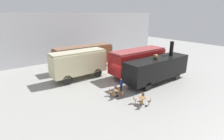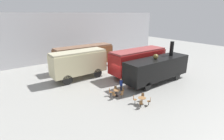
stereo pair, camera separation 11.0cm
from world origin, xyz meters
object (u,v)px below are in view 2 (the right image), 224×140
object	(u,v)px
streamlined_locomotive	(142,59)
cafe_table_mid	(142,99)
passenger_coach_vintage	(79,62)
visitor_person	(121,84)
passenger_coach_wooden	(84,55)
cafe_chair_0	(123,91)
steam_locomotive	(157,68)
cafe_table_near	(117,92)

from	to	relation	value
streamlined_locomotive	cafe_table_mid	size ratio (longest dim) A/B	13.72
streamlined_locomotive	cafe_table_mid	xyz separation A→B (m)	(-6.75, -6.69, -1.72)
passenger_coach_vintage	visitor_person	size ratio (longest dim) A/B	4.79
passenger_coach_vintage	visitor_person	world-z (taller)	passenger_coach_vintage
cafe_table_mid	visitor_person	size ratio (longest dim) A/B	0.50
passenger_coach_wooden	cafe_chair_0	xyz separation A→B (m)	(-1.24, -11.37, -1.76)
passenger_coach_vintage	steam_locomotive	size ratio (longest dim) A/B	0.77
cafe_table_near	cafe_table_mid	size ratio (longest dim) A/B	0.96
passenger_coach_vintage	steam_locomotive	bearing A→B (deg)	-43.78
streamlined_locomotive	steam_locomotive	world-z (taller)	steam_locomotive
cafe_table_mid	cafe_chair_0	xyz separation A→B (m)	(-0.18, 2.84, -0.06)
streamlined_locomotive	cafe_chair_0	size ratio (longest dim) A/B	12.44
cafe_table_near	cafe_table_mid	world-z (taller)	cafe_table_near
streamlined_locomotive	steam_locomotive	xyz separation A→B (m)	(-0.80, -3.59, -0.27)
passenger_coach_vintage	streamlined_locomotive	size ratio (longest dim) A/B	0.71
steam_locomotive	visitor_person	xyz separation A→B (m)	(-5.64, 0.61, -1.16)
passenger_coach_wooden	steam_locomotive	bearing A→B (deg)	-66.29
passenger_coach_wooden	visitor_person	world-z (taller)	passenger_coach_wooden
steam_locomotive	cafe_table_near	world-z (taller)	steam_locomotive
cafe_table_mid	visitor_person	xyz separation A→B (m)	(0.31, 3.71, 0.29)
cafe_table_near	steam_locomotive	bearing A→B (deg)	1.13
passenger_coach_vintage	streamlined_locomotive	distance (m)	9.32
passenger_coach_vintage	steam_locomotive	distance (m)	10.68
steam_locomotive	cafe_table_near	xyz separation A→B (m)	(-6.86, -0.14, -1.45)
cafe_table_mid	cafe_chair_0	distance (m)	2.85
passenger_coach_wooden	cafe_table_near	world-z (taller)	passenger_coach_wooden
passenger_coach_wooden	cafe_table_near	size ratio (longest dim) A/B	12.86
streamlined_locomotive	steam_locomotive	distance (m)	3.69
passenger_coach_wooden	passenger_coach_vintage	xyz separation A→B (m)	(-2.83, -3.72, 0.12)
visitor_person	cafe_table_mid	bearing A→B (deg)	-94.75
steam_locomotive	cafe_table_mid	xyz separation A→B (m)	(-5.95, -3.10, -1.45)
cafe_chair_0	visitor_person	distance (m)	1.05
cafe_table_mid	cafe_chair_0	world-z (taller)	cafe_chair_0
passenger_coach_vintage	streamlined_locomotive	bearing A→B (deg)	-24.03
steam_locomotive	cafe_table_mid	world-z (taller)	steam_locomotive
steam_locomotive	cafe_chair_0	world-z (taller)	steam_locomotive
cafe_chair_0	streamlined_locomotive	bearing A→B (deg)	-141.46
passenger_coach_wooden	cafe_table_mid	world-z (taller)	passenger_coach_wooden
steam_locomotive	cafe_table_near	distance (m)	7.02
passenger_coach_wooden	cafe_table_near	bearing A→B (deg)	-100.02
cafe_table_near	visitor_person	xyz separation A→B (m)	(1.22, 0.74, 0.29)
passenger_coach_wooden	steam_locomotive	size ratio (longest dim) A/B	0.99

